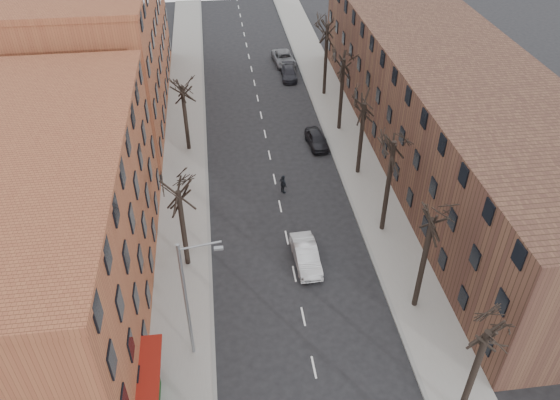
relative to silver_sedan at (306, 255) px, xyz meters
name	(u,v)px	position (x,y,z in m)	size (l,w,h in m)	color
sidewalk_left	(185,144)	(-9.00, 17.97, -0.69)	(4.00, 90.00, 0.15)	gray
sidewalk_right	(345,133)	(7.00, 17.97, -0.69)	(4.00, 90.00, 0.15)	gray
building_left_near	(39,239)	(-17.00, -2.03, 5.23)	(12.00, 26.00, 12.00)	brown
building_left_far	(100,45)	(-17.00, 26.97, 6.23)	(12.00, 28.00, 14.00)	brown
building_right	(448,108)	(15.00, 12.97, 4.23)	(12.00, 50.00, 10.00)	#523426
tree_right_b	(414,305)	(6.60, -5.03, -0.77)	(5.20, 5.20, 10.80)	black
tree_right_c	(381,230)	(6.60, 2.97, -0.77)	(5.20, 5.20, 11.60)	black
tree_right_d	(357,173)	(6.60, 10.97, -0.77)	(5.20, 5.20, 10.00)	black
tree_right_e	(339,129)	(6.60, 18.97, -0.77)	(5.20, 5.20, 10.80)	black
tree_right_f	(324,94)	(6.60, 26.97, -0.77)	(5.20, 5.20, 11.60)	black
tree_left_a	(188,264)	(-8.60, 0.97, -0.77)	(5.20, 5.20, 9.50)	black
tree_left_b	(189,149)	(-8.60, 16.97, -0.77)	(5.20, 5.20, 9.50)	black
streetlight	(189,297)	(-8.03, -7.03, 4.24)	(2.45, 0.22, 9.03)	slate
silver_sedan	(306,255)	(0.00, 0.00, 0.00)	(1.63, 4.67, 1.54)	#AFB2B6
parked_car_near	(317,139)	(3.75, 16.13, -0.06)	(1.67, 4.15, 1.41)	black
parked_car_mid	(289,73)	(3.26, 31.75, -0.13)	(1.78, 4.38, 1.27)	black
parked_car_far	(284,58)	(3.18, 36.02, -0.04)	(2.40, 5.21, 1.45)	slate
pedestrian_crossing	(283,184)	(-0.50, 8.87, 0.11)	(1.03, 0.43, 1.77)	black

